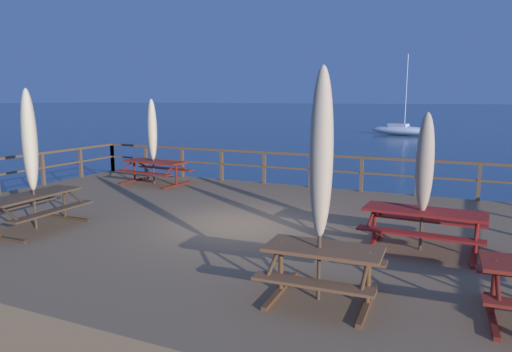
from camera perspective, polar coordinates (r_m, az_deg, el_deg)
name	(u,v)px	position (r m, az deg, el deg)	size (l,w,h in m)	color
ground_plane	(242,257)	(10.83, -1.71, -9.81)	(600.00, 600.00, 0.00)	navy
wooden_deck	(242,241)	(10.71, -1.72, -7.90)	(16.50, 10.16, 0.75)	#846647
railing_waterside_far	(311,164)	(14.94, 6.70, 1.41)	(16.30, 0.10, 1.09)	brown
picnic_table_back_right	(155,167)	(15.89, -12.28, 1.10)	(2.29, 1.57, 0.78)	maroon
picnic_table_mid_centre	(33,203)	(11.27, -25.55, -3.01)	(1.48, 2.17, 0.78)	brown
picnic_table_front_left	(323,262)	(6.73, 8.21, -10.36)	(1.68, 1.47, 0.78)	brown
picnic_table_back_left	(424,221)	(9.29, 19.78, -5.14)	(2.24, 1.50, 0.78)	maroon
patio_umbrella_tall_mid_left	(152,130)	(15.78, -12.56, 5.49)	(0.32, 0.32, 2.81)	#4C3828
patio_umbrella_short_mid	(30,141)	(11.00, -25.92, 3.88)	(0.32, 0.32, 3.04)	#4C3828
patio_umbrella_tall_back_right	(322,155)	(6.36, 8.00, 2.60)	(0.32, 0.32, 3.26)	#4C3828
patio_umbrella_short_back	(425,164)	(9.08, 19.94, 1.44)	(0.32, 0.32, 2.58)	#4C3828
sailboat_distant	(401,130)	(47.92, 17.29, 5.40)	(6.22, 2.99, 7.72)	silver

